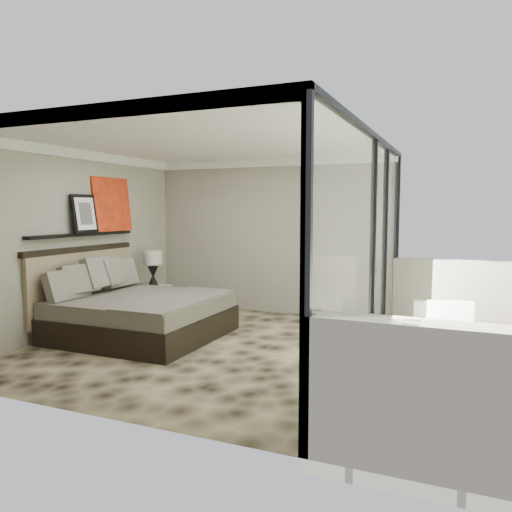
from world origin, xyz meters
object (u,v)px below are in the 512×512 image
at_px(lounger, 455,345).
at_px(nightstand, 151,299).
at_px(bed, 136,312).
at_px(table_lamp, 153,264).

bearing_deg(lounger, nightstand, 155.56).
xyz_separation_m(nightstand, lounger, (5.14, -0.86, -0.08)).
height_order(bed, table_lamp, bed).
relative_size(bed, table_lamp, 3.61).
relative_size(table_lamp, lounger, 0.35).
distance_m(bed, nightstand, 1.58).
relative_size(bed, lounger, 1.28).
relative_size(nightstand, table_lamp, 0.89).
bearing_deg(nightstand, lounger, 0.55).
distance_m(nightstand, lounger, 5.22).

